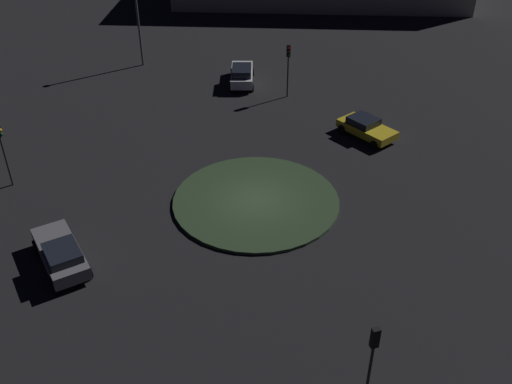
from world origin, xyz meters
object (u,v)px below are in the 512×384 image
car_white (242,74)px  traffic_light_east (372,351)px  streetlamp_southwest (137,11)px  traffic_light_south_near (2,142)px  car_yellow (366,127)px  traffic_light_west (288,61)px  car_grey (61,253)px

car_white → traffic_light_east: traffic_light_east is taller
car_white → streetlamp_southwest: 10.50m
traffic_light_south_near → car_yellow: bearing=22.4°
car_white → traffic_light_west: traffic_light_west is taller
car_grey → traffic_light_west: traffic_light_west is taller
car_grey → traffic_light_south_near: (-7.32, -5.21, 2.22)m
traffic_light_west → streetlamp_southwest: bearing=-108.5°
traffic_light_west → traffic_light_south_near: bearing=-44.1°
traffic_light_east → streetlamp_southwest: bearing=5.0°
car_white → traffic_light_south_near: size_ratio=1.05×
car_grey → car_white: bearing=-51.4°
streetlamp_southwest → car_yellow: bearing=54.3°
traffic_light_west → car_yellow: bearing=48.2°
traffic_light_west → traffic_light_east: bearing=13.2°
car_grey → streetlamp_southwest: 27.05m
car_yellow → traffic_light_south_near: (6.59, -22.35, 2.32)m
traffic_light_west → streetlamp_southwest: size_ratio=0.54×
car_yellow → traffic_light_south_near: bearing=-114.6°
car_grey → traffic_light_east: (7.83, 14.09, 2.17)m
car_white → car_grey: 24.23m
traffic_light_east → streetlamp_southwest: (-34.58, -14.79, 1.81)m
traffic_light_east → streetlamp_southwest: size_ratio=0.53×
car_white → traffic_light_east: 31.27m
traffic_light_south_near → car_grey: bearing=-48.6°
traffic_light_east → car_white: bearing=-7.2°
car_yellow → traffic_light_west: 8.61m
car_white → traffic_light_south_near: bearing=138.2°
traffic_light_west → traffic_light_east: size_ratio=1.02×
car_white → traffic_light_west: (2.49, 3.66, 2.16)m
traffic_light_east → car_yellow: bearing=-26.1°
car_grey → streetlamp_southwest: size_ratio=0.62×
car_white → traffic_light_south_near: traffic_light_south_near is taller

